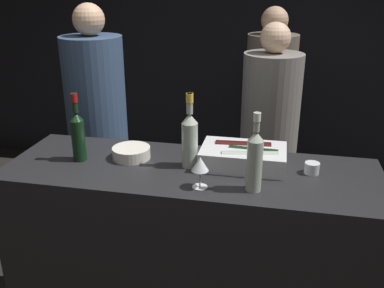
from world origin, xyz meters
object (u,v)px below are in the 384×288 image
(person_in_hoodie, at_px, (269,130))
(person_grey_polo, at_px, (97,123))
(candle_votive, at_px, (312,168))
(ice_bin_with_bottles, at_px, (244,156))
(wine_glass, at_px, (200,165))
(white_wine_bottle, at_px, (255,159))
(bowl_white, at_px, (131,152))
(red_wine_bottle_burgundy, at_px, (78,134))
(rose_wine_bottle, at_px, (190,137))
(person_blond_tee, at_px, (269,106))

(person_in_hoodie, xyz_separation_m, person_grey_polo, (-1.19, -0.33, 0.08))
(candle_votive, distance_m, person_in_hoodie, 1.07)
(ice_bin_with_bottles, distance_m, wine_glass, 0.34)
(white_wine_bottle, relative_size, person_grey_polo, 0.20)
(bowl_white, xyz_separation_m, candle_votive, (0.93, -0.00, -0.00))
(wine_glass, xyz_separation_m, red_wine_bottle_burgundy, (-0.67, 0.18, 0.04))
(white_wine_bottle, bearing_deg, person_grey_polo, 141.29)
(wine_glass, height_order, rose_wine_bottle, rose_wine_bottle)
(red_wine_bottle_burgundy, bearing_deg, wine_glass, -14.97)
(white_wine_bottle, xyz_separation_m, person_grey_polo, (-1.16, 0.93, -0.22))
(ice_bin_with_bottles, bearing_deg, candle_votive, -3.98)
(person_blond_tee, bearing_deg, wine_glass, -30.22)
(person_grey_polo, bearing_deg, red_wine_bottle_burgundy, -85.54)
(white_wine_bottle, height_order, red_wine_bottle_burgundy, white_wine_bottle)
(white_wine_bottle, bearing_deg, wine_glass, -174.26)
(bowl_white, distance_m, person_in_hoodie, 1.25)
(bowl_white, xyz_separation_m, wine_glass, (0.42, -0.26, 0.08))
(wine_glass, relative_size, candle_votive, 2.09)
(bowl_white, bearing_deg, red_wine_bottle_burgundy, -162.92)
(candle_votive, xyz_separation_m, white_wine_bottle, (-0.27, -0.23, 0.13))
(white_wine_bottle, bearing_deg, rose_wine_bottle, 149.71)
(person_grey_polo, bearing_deg, rose_wine_bottle, -54.84)
(wine_glass, xyz_separation_m, rose_wine_bottle, (-0.09, 0.22, 0.04))
(wine_glass, bearing_deg, white_wine_bottle, 5.74)
(person_in_hoodie, relative_size, person_blond_tee, 0.96)
(wine_glass, distance_m, person_blond_tee, 1.78)
(candle_votive, height_order, person_in_hoodie, person_in_hoodie)
(ice_bin_with_bottles, bearing_deg, person_grey_polo, 148.45)
(bowl_white, height_order, candle_votive, bowl_white)
(wine_glass, bearing_deg, person_in_hoodie, 78.02)
(candle_votive, relative_size, person_grey_polo, 0.04)
(wine_glass, xyz_separation_m, candle_votive, (0.51, 0.26, -0.08))
(red_wine_bottle_burgundy, distance_m, person_in_hoodie, 1.48)
(white_wine_bottle, bearing_deg, person_in_hoodie, 88.53)
(white_wine_bottle, xyz_separation_m, person_blond_tee, (0.01, 1.72, -0.25))
(candle_votive, xyz_separation_m, person_blond_tee, (-0.26, 1.49, -0.13))
(person_blond_tee, xyz_separation_m, person_grey_polo, (-1.17, -0.79, 0.03))
(person_in_hoodie, relative_size, person_grey_polo, 0.93)
(white_wine_bottle, distance_m, person_grey_polo, 1.50)
(red_wine_bottle_burgundy, xyz_separation_m, person_grey_polo, (-0.25, 0.77, -0.22))
(bowl_white, bearing_deg, person_grey_polo, 125.81)
(person_in_hoodie, bearing_deg, red_wine_bottle_burgundy, 165.91)
(red_wine_bottle_burgundy, height_order, person_blond_tee, person_blond_tee)
(ice_bin_with_bottles, xyz_separation_m, candle_votive, (0.33, -0.02, -0.03))
(red_wine_bottle_burgundy, height_order, person_grey_polo, person_grey_polo)
(rose_wine_bottle, bearing_deg, wine_glass, -66.70)
(person_in_hoodie, xyz_separation_m, person_blond_tee, (-0.02, 0.46, 0.05))
(bowl_white, bearing_deg, person_in_hoodie, 55.98)
(white_wine_bottle, distance_m, red_wine_bottle_burgundy, 0.93)
(rose_wine_bottle, xyz_separation_m, person_in_hoodie, (0.37, 1.06, -0.30))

